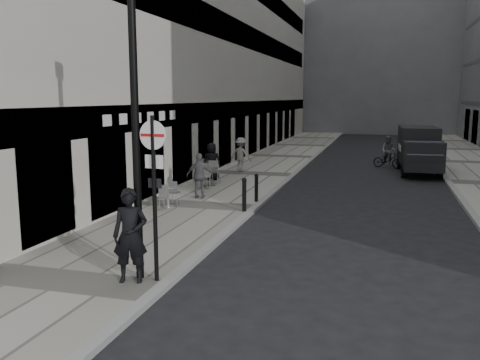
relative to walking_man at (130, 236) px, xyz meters
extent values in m
cube|color=#ADA99C|center=(-1.34, 14.99, -1.02)|extent=(4.00, 60.00, 0.12)
cube|color=beige|center=(-5.34, 21.49, 7.92)|extent=(4.00, 45.00, 18.00)
cube|color=slate|center=(2.16, 52.99, 9.92)|extent=(24.00, 16.00, 22.00)
imported|color=black|center=(0.00, 0.00, 0.00)|extent=(0.79, 0.63, 1.91)
cylinder|color=black|center=(0.46, 0.19, 0.71)|extent=(0.09, 0.09, 3.33)
cylinder|color=white|center=(0.46, 0.19, 2.00)|extent=(0.57, 0.10, 0.57)
cube|color=#B21414|center=(0.46, 0.17, 2.00)|extent=(0.52, 0.08, 0.06)
cube|color=white|center=(0.46, 0.22, 1.47)|extent=(0.40, 0.07, 0.27)
cylinder|color=black|center=(0.06, 0.25, 1.98)|extent=(0.16, 0.16, 5.86)
cylinder|color=black|center=(0.51, 8.40, -0.49)|extent=(0.12, 0.12, 0.93)
cylinder|color=black|center=(0.51, 6.76, -0.44)|extent=(0.14, 0.14, 1.03)
cylinder|color=black|center=(5.81, 16.28, -0.71)|extent=(0.28, 0.73, 0.72)
cylinder|color=black|center=(7.40, 16.34, -0.71)|extent=(0.28, 0.73, 0.72)
cylinder|color=black|center=(5.69, 19.35, -0.71)|extent=(0.28, 0.73, 0.72)
cylinder|color=black|center=(7.28, 19.41, -0.71)|extent=(0.28, 0.73, 0.72)
cube|color=black|center=(6.52, 18.66, 0.33)|extent=(1.93, 3.32, 1.81)
cube|color=black|center=(6.61, 16.22, 0.05)|extent=(1.87, 1.69, 1.27)
cube|color=#1E2328|center=(6.64, 15.54, 0.42)|extent=(1.59, 0.38, 0.67)
imported|color=black|center=(5.07, 19.62, -0.65)|extent=(1.71, 1.15, 0.85)
imported|color=slate|center=(5.07, 19.62, -0.13)|extent=(0.95, 0.86, 1.60)
imported|color=#57565B|center=(-1.63, 8.43, -0.12)|extent=(1.03, 0.56, 1.66)
imported|color=gray|center=(-1.99, 15.28, -0.10)|extent=(1.20, 0.84, 1.71)
imported|color=black|center=(-2.56, 12.49, -0.12)|extent=(0.98, 0.90, 1.68)
cylinder|color=silver|center=(-2.14, 10.99, -0.94)|extent=(0.49, 0.49, 0.03)
cylinder|color=silver|center=(-2.14, 10.99, -0.53)|extent=(0.07, 0.07, 0.83)
cylinder|color=silver|center=(-2.14, 10.99, -0.12)|extent=(0.78, 0.78, 0.03)
cylinder|color=silver|center=(-2.94, 13.19, -0.94)|extent=(0.44, 0.44, 0.03)
cylinder|color=silver|center=(-2.94, 13.19, -0.57)|extent=(0.06, 0.06, 0.75)
cylinder|color=silver|center=(-2.94, 13.19, -0.20)|extent=(0.71, 0.71, 0.03)
cylinder|color=#B7B7BA|center=(-2.14, 6.71, -0.94)|extent=(0.40, 0.40, 0.03)
cylinder|color=#B7B7BA|center=(-2.14, 6.71, -0.61)|extent=(0.05, 0.05, 0.67)
cylinder|color=#B7B7BA|center=(-2.14, 6.71, -0.28)|extent=(0.63, 0.63, 0.03)
camera|label=1|loc=(4.76, -8.83, 2.73)|focal=38.00mm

